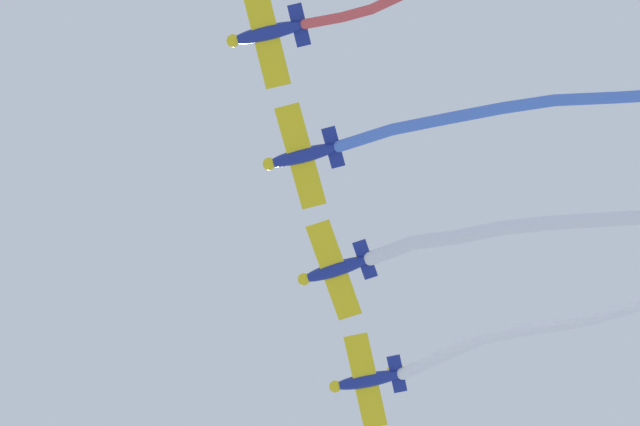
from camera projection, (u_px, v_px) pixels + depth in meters
name	position (u px, v px, depth m)	size (l,w,h in m)	color
airplane_lead	(366.00, 380.00, 89.77)	(5.09, 6.52, 1.66)	navy
smoke_trail_lead	(558.00, 326.00, 90.49)	(19.03, 10.77, 4.24)	white
airplane_left_wing	(335.00, 269.00, 87.74)	(5.15, 6.68, 1.66)	navy
smoke_trail_left_wing	(540.00, 228.00, 86.34)	(18.87, 12.09, 1.73)	white
airplane_right_wing	(301.00, 156.00, 85.14)	(5.12, 6.59, 1.66)	navy
smoke_trail_right_wing	(502.00, 113.00, 83.86)	(17.91, 10.93, 1.36)	#4C75DB
airplane_slot	(266.00, 33.00, 83.11)	(5.11, 6.55, 1.66)	navy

